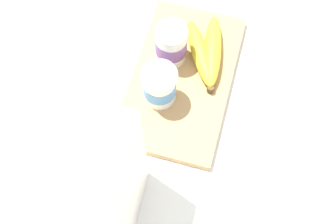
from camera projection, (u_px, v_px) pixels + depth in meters
ground_plane at (182, 81)px, 0.89m from camera, size 2.40×2.40×0.00m
cutting_board at (182, 78)px, 0.88m from camera, size 0.36×0.21×0.02m
cereal_box at (112, 203)px, 0.64m from camera, size 0.20×0.07×0.29m
yogurt_cup_front at (160, 86)px, 0.81m from camera, size 0.07×0.07×0.09m
yogurt_cup_back at (171, 44)px, 0.85m from camera, size 0.07×0.07×0.09m
banana_bunch at (207, 52)px, 0.87m from camera, size 0.18×0.11×0.04m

